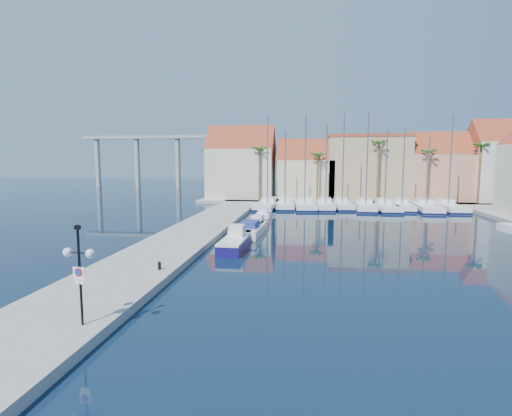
# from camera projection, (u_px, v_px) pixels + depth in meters

# --- Properties ---
(ground) EXTENTS (260.00, 260.00, 0.00)m
(ground) POSITION_uv_depth(u_px,v_px,m) (272.00, 268.00, 27.88)
(ground) COLOR black
(ground) RESTS_ON ground
(quay_west) EXTENTS (6.00, 77.00, 0.50)m
(quay_west) POSITION_uv_depth(u_px,v_px,m) (199.00, 229.00, 42.29)
(quay_west) COLOR gray
(quay_west) RESTS_ON ground
(shore_north) EXTENTS (54.00, 16.00, 0.50)m
(shore_north) POSITION_uv_depth(u_px,v_px,m) (349.00, 200.00, 73.82)
(shore_north) COLOR gray
(shore_north) RESTS_ON ground
(lamp_post) EXTENTS (1.47, 0.50, 4.34)m
(lamp_post) POSITION_uv_depth(u_px,v_px,m) (79.00, 260.00, 16.72)
(lamp_post) COLOR black
(lamp_post) RESTS_ON quay_west
(bollard) EXTENTS (0.20, 0.20, 0.51)m
(bollard) POSITION_uv_depth(u_px,v_px,m) (159.00, 266.00, 25.65)
(bollard) COLOR black
(bollard) RESTS_ON quay_west
(fishing_boat) EXTENTS (2.04, 5.66, 1.96)m
(fishing_boat) POSITION_uv_depth(u_px,v_px,m) (235.00, 242.00, 33.51)
(fishing_boat) COLOR #150F57
(fishing_boat) RESTS_ON ground
(motorboat_west_0) EXTENTS (1.89, 5.43, 1.40)m
(motorboat_west_0) POSITION_uv_depth(u_px,v_px,m) (238.00, 238.00, 36.09)
(motorboat_west_0) COLOR white
(motorboat_west_0) RESTS_ON ground
(motorboat_west_1) EXTENTS (2.77, 7.54, 1.40)m
(motorboat_west_1) POSITION_uv_depth(u_px,v_px,m) (251.00, 229.00, 40.91)
(motorboat_west_1) COLOR white
(motorboat_west_1) RESTS_ON ground
(motorboat_west_2) EXTENTS (2.04, 5.26, 1.40)m
(motorboat_west_2) POSITION_uv_depth(u_px,v_px,m) (258.00, 223.00, 44.90)
(motorboat_west_2) COLOR white
(motorboat_west_2) RESTS_ON ground
(motorboat_west_3) EXTENTS (1.76, 5.44, 1.40)m
(motorboat_west_3) POSITION_uv_depth(u_px,v_px,m) (264.00, 215.00, 51.52)
(motorboat_west_3) COLOR white
(motorboat_west_3) RESTS_ON ground
(sailboat_0) EXTENTS (3.78, 11.33, 14.41)m
(sailboat_0) POSITION_uv_depth(u_px,v_px,m) (268.00, 204.00, 63.12)
(sailboat_0) COLOR white
(sailboat_0) RESTS_ON ground
(sailboat_1) EXTENTS (3.46, 10.65, 12.13)m
(sailboat_1) POSITION_uv_depth(u_px,v_px,m) (285.00, 204.00, 63.49)
(sailboat_1) COLOR white
(sailboat_1) RESTS_ON ground
(sailboat_2) EXTENTS (3.96, 11.88, 14.40)m
(sailboat_2) POSITION_uv_depth(u_px,v_px,m) (304.00, 204.00, 63.07)
(sailboat_2) COLOR white
(sailboat_2) RESTS_ON ground
(sailboat_3) EXTENTS (2.75, 10.19, 12.89)m
(sailboat_3) POSITION_uv_depth(u_px,v_px,m) (325.00, 205.00, 62.36)
(sailboat_3) COLOR white
(sailboat_3) RESTS_ON ground
(sailboat_4) EXTENTS (3.38, 9.89, 14.70)m
(sailboat_4) POSITION_uv_depth(u_px,v_px,m) (342.00, 204.00, 62.85)
(sailboat_4) COLOR white
(sailboat_4) RESTS_ON ground
(sailboat_5) EXTENTS (3.77, 11.09, 14.72)m
(sailboat_5) POSITION_uv_depth(u_px,v_px,m) (366.00, 206.00, 61.23)
(sailboat_5) COLOR white
(sailboat_5) RESTS_ON ground
(sailboat_6) EXTENTS (3.58, 11.59, 12.15)m
(sailboat_6) POSITION_uv_depth(u_px,v_px,m) (384.00, 206.00, 60.91)
(sailboat_6) COLOR white
(sailboat_6) RESTS_ON ground
(sailboat_7) EXTENTS (3.35, 10.48, 12.33)m
(sailboat_7) POSITION_uv_depth(u_px,v_px,m) (401.00, 205.00, 61.47)
(sailboat_7) COLOR white
(sailboat_7) RESTS_ON ground
(sailboat_8) EXTENTS (3.83, 11.76, 11.09)m
(sailboat_8) POSITION_uv_depth(u_px,v_px,m) (425.00, 207.00, 59.99)
(sailboat_8) COLOR white
(sailboat_8) RESTS_ON ground
(sailboat_9) EXTENTS (3.23, 11.30, 14.00)m
(sailboat_9) POSITION_uv_depth(u_px,v_px,m) (446.00, 206.00, 60.38)
(sailboat_9) COLOR white
(sailboat_9) RESTS_ON ground
(building_0) EXTENTS (12.30, 9.00, 13.50)m
(building_0) POSITION_uv_depth(u_px,v_px,m) (242.00, 166.00, 74.66)
(building_0) COLOR beige
(building_0) RESTS_ON shore_north
(building_1) EXTENTS (10.30, 8.00, 11.00)m
(building_1) POSITION_uv_depth(u_px,v_px,m) (306.00, 172.00, 73.27)
(building_1) COLOR tan
(building_1) RESTS_ON shore_north
(building_2) EXTENTS (14.20, 10.20, 11.50)m
(building_2) POSITION_uv_depth(u_px,v_px,m) (367.00, 167.00, 72.73)
(building_2) COLOR #9D8860
(building_2) RESTS_ON shore_north
(building_3) EXTENTS (10.30, 8.00, 12.00)m
(building_3) POSITION_uv_depth(u_px,v_px,m) (437.00, 170.00, 70.25)
(building_3) COLOR tan
(building_3) RESTS_ON shore_north
(building_4) EXTENTS (8.30, 8.00, 14.00)m
(building_4) POSITION_uv_depth(u_px,v_px,m) (495.00, 163.00, 67.98)
(building_4) COLOR silver
(building_4) RESTS_ON shore_north
(palm_0) EXTENTS (2.60, 2.60, 10.15)m
(palm_0) POSITION_uv_depth(u_px,v_px,m) (260.00, 151.00, 68.92)
(palm_0) COLOR brown
(palm_0) RESTS_ON shore_north
(palm_1) EXTENTS (2.60, 2.60, 9.15)m
(palm_1) POSITION_uv_depth(u_px,v_px,m) (318.00, 157.00, 67.75)
(palm_1) COLOR brown
(palm_1) RESTS_ON shore_north
(palm_2) EXTENTS (2.60, 2.60, 11.15)m
(palm_2) POSITION_uv_depth(u_px,v_px,m) (379.00, 145.00, 66.24)
(palm_2) COLOR brown
(palm_2) RESTS_ON shore_north
(palm_3) EXTENTS (2.60, 2.60, 9.65)m
(palm_3) POSITION_uv_depth(u_px,v_px,m) (429.00, 154.00, 65.38)
(palm_3) COLOR brown
(palm_3) RESTS_ON shore_north
(palm_4) EXTENTS (2.60, 2.60, 10.65)m
(palm_4) POSITION_uv_depth(u_px,v_px,m) (481.00, 148.00, 64.25)
(palm_4) COLOR brown
(palm_4) RESTS_ON shore_north
(viaduct) EXTENTS (48.00, 2.20, 14.45)m
(viaduct) POSITION_uv_depth(u_px,v_px,m) (160.00, 151.00, 112.41)
(viaduct) COLOR #9E9E99
(viaduct) RESTS_ON ground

